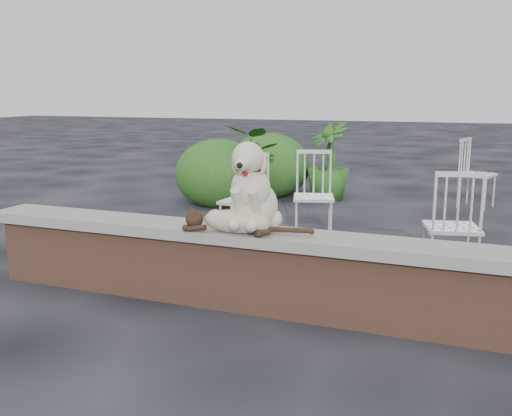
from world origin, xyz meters
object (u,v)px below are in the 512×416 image
(chair_c, at_px, (452,225))
(potted_plant_b, at_px, (328,161))
(dog, at_px, (254,185))
(potted_plant_a, at_px, (248,166))
(cat, at_px, (236,220))
(chair_b, at_px, (244,200))
(chair_e, at_px, (477,173))
(chair_a, at_px, (314,196))

(chair_c, relative_size, potted_plant_b, 0.82)
(dog, relative_size, potted_plant_a, 0.58)
(chair_c, xyz_separation_m, potted_plant_b, (-1.85, 3.24, 0.10))
(cat, distance_m, chair_c, 1.90)
(dog, bearing_deg, potted_plant_a, 109.17)
(chair_b, xyz_separation_m, potted_plant_b, (0.18, 2.78, 0.10))
(cat, height_order, chair_b, chair_b)
(chair_c, bearing_deg, chair_e, -106.58)
(chair_e, xyz_separation_m, potted_plant_b, (-2.05, -0.18, 0.10))
(dog, xyz_separation_m, potted_plant_b, (-0.55, 4.38, -0.33))
(chair_e, bearing_deg, cat, -179.59)
(dog, bearing_deg, potted_plant_b, 93.80)
(chair_c, height_order, potted_plant_a, potted_plant_a)
(chair_c, relative_size, chair_b, 1.00)
(cat, bearing_deg, dog, 58.56)
(cat, height_order, potted_plant_a, potted_plant_a)
(chair_e, relative_size, chair_b, 1.00)
(chair_a, xyz_separation_m, potted_plant_b, (-0.42, 2.31, 0.10))
(cat, relative_size, chair_c, 1.15)
(chair_e, bearing_deg, dog, -179.26)
(cat, bearing_deg, chair_c, 39.52)
(dog, height_order, chair_e, dog)
(chair_a, bearing_deg, dog, -102.66)
(dog, distance_m, chair_b, 1.81)
(chair_c, distance_m, potted_plant_b, 3.74)
(cat, bearing_deg, potted_plant_a, 107.25)
(cat, relative_size, potted_plant_b, 0.94)
(chair_b, bearing_deg, dog, -60.45)
(cat, bearing_deg, chair_a, 87.88)
(chair_a, height_order, potted_plant_b, potted_plant_b)
(chair_b, distance_m, potted_plant_b, 2.79)
(potted_plant_b, bearing_deg, chair_e, 4.89)
(chair_c, relative_size, chair_a, 1.00)
(chair_a, bearing_deg, chair_b, -158.35)
(chair_b, bearing_deg, chair_e, 57.82)
(chair_c, xyz_separation_m, chair_a, (-1.43, 0.93, 0.00))
(cat, distance_m, potted_plant_a, 3.93)
(dog, bearing_deg, cat, -121.44)
(cat, xyz_separation_m, potted_plant_a, (-1.39, 3.68, -0.11))
(cat, height_order, chair_a, chair_a)
(chair_a, bearing_deg, potted_plant_a, 116.19)
(cat, height_order, potted_plant_b, potted_plant_b)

